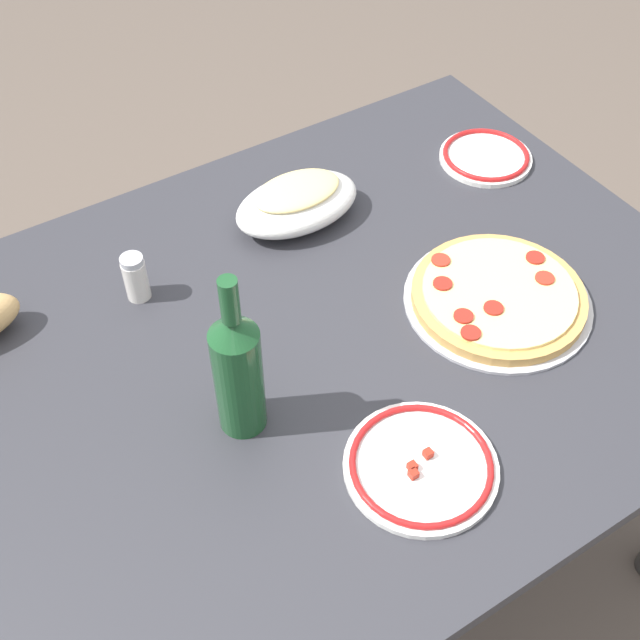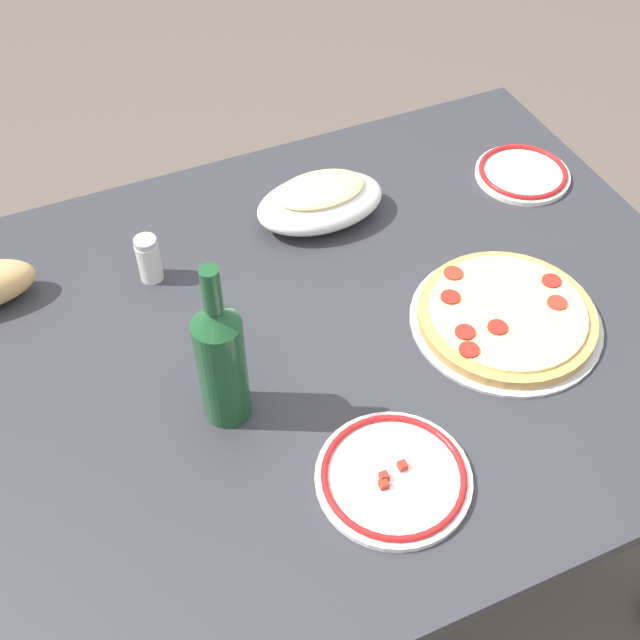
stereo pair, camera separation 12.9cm
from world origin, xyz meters
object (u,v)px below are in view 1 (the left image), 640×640
(dining_table, at_px, (320,375))
(spice_shaker, at_px, (135,277))
(wine_bottle, at_px, (238,371))
(pepperoni_pizza, at_px, (498,297))
(side_plate_far, at_px, (486,156))
(baked_pasta_dish, at_px, (297,201))
(side_plate_near, at_px, (421,465))

(dining_table, xyz_separation_m, spice_shaker, (-0.21, 0.23, 0.15))
(dining_table, distance_m, wine_bottle, 0.31)
(dining_table, distance_m, spice_shaker, 0.35)
(pepperoni_pizza, distance_m, side_plate_far, 0.39)
(wine_bottle, distance_m, spice_shaker, 0.33)
(pepperoni_pizza, height_order, spice_shaker, spice_shaker)
(wine_bottle, xyz_separation_m, side_plate_far, (0.71, 0.30, -0.11))
(dining_table, relative_size, baked_pasta_dish, 5.53)
(dining_table, bearing_deg, pepperoni_pizza, -19.51)
(dining_table, distance_m, side_plate_near, 0.32)
(dining_table, height_order, wine_bottle, wine_bottle)
(wine_bottle, height_order, side_plate_far, wine_bottle)
(dining_table, relative_size, pepperoni_pizza, 4.24)
(pepperoni_pizza, relative_size, wine_bottle, 1.08)
(baked_pasta_dish, bearing_deg, side_plate_far, -6.57)
(side_plate_near, xyz_separation_m, spice_shaker, (-0.20, 0.52, 0.03))
(baked_pasta_dish, relative_size, side_plate_far, 1.31)
(baked_pasta_dish, bearing_deg, wine_bottle, -131.14)
(baked_pasta_dish, distance_m, side_plate_far, 0.41)
(baked_pasta_dish, xyz_separation_m, wine_bottle, (-0.30, -0.35, 0.08))
(spice_shaker, bearing_deg, pepperoni_pizza, -33.77)
(side_plate_near, bearing_deg, pepperoni_pizza, 32.13)
(dining_table, xyz_separation_m, baked_pasta_dish, (0.11, 0.26, 0.15))
(baked_pasta_dish, relative_size, side_plate_near, 1.10)
(dining_table, distance_m, pepperoni_pizza, 0.33)
(side_plate_near, bearing_deg, spice_shaker, 110.54)
(pepperoni_pizza, height_order, side_plate_near, pepperoni_pizza)
(baked_pasta_dish, distance_m, side_plate_near, 0.57)
(spice_shaker, bearing_deg, dining_table, -47.49)
(baked_pasta_dish, height_order, side_plate_far, baked_pasta_dish)
(pepperoni_pizza, relative_size, spice_shaker, 3.60)
(side_plate_far, bearing_deg, dining_table, -157.90)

